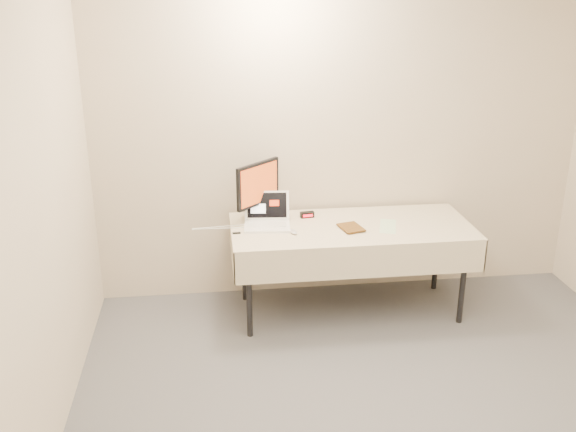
{
  "coord_description": "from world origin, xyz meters",
  "views": [
    {
      "loc": [
        -1.06,
        -2.47,
        2.54
      ],
      "look_at": [
        -0.5,
        1.99,
        0.86
      ],
      "focal_mm": 40.0,
      "sensor_mm": 36.0,
      "label": 1
    }
  ],
  "objects": [
    {
      "name": "paper_form",
      "position": [
        0.28,
        1.99,
        0.74
      ],
      "size": [
        0.21,
        0.33,
        0.0
      ],
      "primitive_type": "cube",
      "rotation": [
        0.0,
        0.0,
        -0.29
      ],
      "color": "#C4E6B7",
      "rests_on": "table"
    },
    {
      "name": "table",
      "position": [
        0.0,
        2.05,
        0.68
      ],
      "size": [
        1.86,
        0.81,
        0.74
      ],
      "color": "black",
      "rests_on": "ground"
    },
    {
      "name": "book",
      "position": [
        -0.09,
        1.95,
        0.84
      ],
      "size": [
        0.15,
        0.06,
        0.21
      ],
      "primitive_type": "imported",
      "rotation": [
        0.0,
        0.0,
        0.24
      ],
      "color": "#97601B",
      "rests_on": "table"
    },
    {
      "name": "back_wall",
      "position": [
        0.0,
        2.5,
        1.35
      ],
      "size": [
        4.0,
        0.1,
        2.7
      ],
      "primitive_type": "cube",
      "color": "beige",
      "rests_on": "ground"
    },
    {
      "name": "clicker",
      "position": [
        -0.47,
        1.94,
        0.75
      ],
      "size": [
        0.07,
        0.11,
        0.02
      ],
      "primitive_type": "ellipsoid",
      "rotation": [
        0.0,
        0.0,
        0.29
      ],
      "color": "silver",
      "rests_on": "table"
    },
    {
      "name": "usb_dongle",
      "position": [
        -0.89,
        1.99,
        0.74
      ],
      "size": [
        0.06,
        0.02,
        0.01
      ],
      "primitive_type": "cube",
      "rotation": [
        0.0,
        0.0,
        0.05
      ],
      "color": "black",
      "rests_on": "table"
    },
    {
      "name": "laptop",
      "position": [
        -0.64,
        2.15,
        0.79
      ],
      "size": [
        0.38,
        0.36,
        0.23
      ],
      "rotation": [
        0.0,
        0.0,
        -0.09
      ],
      "color": "white",
      "rests_on": "table"
    },
    {
      "name": "monitor",
      "position": [
        -0.7,
        2.26,
        1.01
      ],
      "size": [
        0.35,
        0.33,
        0.47
      ],
      "rotation": [
        0.0,
        0.0,
        0.75
      ],
      "color": "black",
      "rests_on": "table"
    },
    {
      "name": "alarm_clock",
      "position": [
        -0.31,
        2.27,
        0.76
      ],
      "size": [
        0.11,
        0.06,
        0.05
      ],
      "rotation": [
        0.0,
        0.0,
        0.13
      ],
      "color": "black",
      "rests_on": "table"
    }
  ]
}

